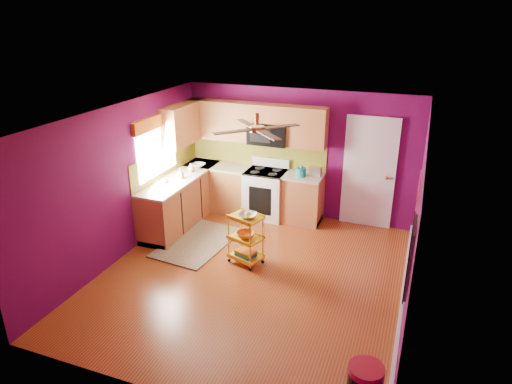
% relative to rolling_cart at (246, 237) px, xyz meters
% --- Properties ---
extents(ground, '(5.00, 5.00, 0.00)m').
position_rel_rolling_cart_xyz_m(ground, '(0.24, -0.35, -0.47)').
color(ground, maroon).
rests_on(ground, ground).
extents(room_envelope, '(4.54, 5.04, 2.52)m').
position_rel_rolling_cart_xyz_m(room_envelope, '(0.27, -0.35, 1.16)').
color(room_envelope, '#5D0A48').
rests_on(room_envelope, ground).
extents(lower_cabinets, '(2.81, 2.31, 0.94)m').
position_rel_rolling_cart_xyz_m(lower_cabinets, '(-1.11, 1.47, -0.04)').
color(lower_cabinets, '#965329').
rests_on(lower_cabinets, ground).
extents(electric_range, '(0.76, 0.66, 1.13)m').
position_rel_rolling_cart_xyz_m(electric_range, '(-0.31, 1.83, 0.01)').
color(electric_range, white).
rests_on(electric_range, ground).
extents(upper_cabinetry, '(2.80, 2.30, 1.26)m').
position_rel_rolling_cart_xyz_m(upper_cabinetry, '(-1.00, 1.83, 1.33)').
color(upper_cabinetry, '#965329').
rests_on(upper_cabinetry, ground).
extents(left_window, '(0.08, 1.35, 1.08)m').
position_rel_rolling_cart_xyz_m(left_window, '(-1.98, 0.70, 1.26)').
color(left_window, white).
rests_on(left_window, ground).
extents(panel_door, '(0.95, 0.11, 2.15)m').
position_rel_rolling_cart_xyz_m(panel_door, '(1.59, 2.12, 0.55)').
color(panel_door, white).
rests_on(panel_door, ground).
extents(right_wall_art, '(0.04, 2.74, 1.04)m').
position_rel_rolling_cart_xyz_m(right_wall_art, '(2.47, -0.69, 0.97)').
color(right_wall_art, black).
rests_on(right_wall_art, ground).
extents(ceiling_fan, '(1.01, 1.01, 0.26)m').
position_rel_rolling_cart_xyz_m(ceiling_fan, '(0.24, -0.15, 1.82)').
color(ceiling_fan, '#BF8C3F').
rests_on(ceiling_fan, ground).
extents(shag_rug, '(1.15, 1.71, 0.02)m').
position_rel_rolling_cart_xyz_m(shag_rug, '(-1.05, 0.32, -0.46)').
color(shag_rug, black).
rests_on(shag_rug, ground).
extents(rolling_cart, '(0.60, 0.51, 0.92)m').
position_rel_rolling_cart_xyz_m(rolling_cart, '(0.00, 0.00, 0.00)').
color(rolling_cart, yellow).
rests_on(rolling_cart, ground).
extents(teal_kettle, '(0.18, 0.18, 0.21)m').
position_rel_rolling_cart_xyz_m(teal_kettle, '(0.40, 1.80, 0.55)').
color(teal_kettle, '#127B87').
rests_on(teal_kettle, lower_cabinets).
extents(toaster, '(0.22, 0.15, 0.18)m').
position_rel_rolling_cart_xyz_m(toaster, '(0.64, 1.90, 0.56)').
color(toaster, beige).
rests_on(toaster, lower_cabinets).
extents(soap_bottle_a, '(0.09, 0.09, 0.20)m').
position_rel_rolling_cart_xyz_m(soap_bottle_a, '(-1.65, 0.90, 0.57)').
color(soap_bottle_a, '#EA3F72').
rests_on(soap_bottle_a, lower_cabinets).
extents(soap_bottle_b, '(0.13, 0.13, 0.17)m').
position_rel_rolling_cart_xyz_m(soap_bottle_b, '(-1.65, 1.30, 0.55)').
color(soap_bottle_b, white).
rests_on(soap_bottle_b, lower_cabinets).
extents(counter_dish, '(0.26, 0.26, 0.06)m').
position_rel_rolling_cart_xyz_m(counter_dish, '(-1.65, 1.62, 0.50)').
color(counter_dish, white).
rests_on(counter_dish, lower_cabinets).
extents(counter_cup, '(0.11, 0.11, 0.09)m').
position_rel_rolling_cart_xyz_m(counter_cup, '(-1.80, 0.61, 0.51)').
color(counter_cup, white).
rests_on(counter_cup, lower_cabinets).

